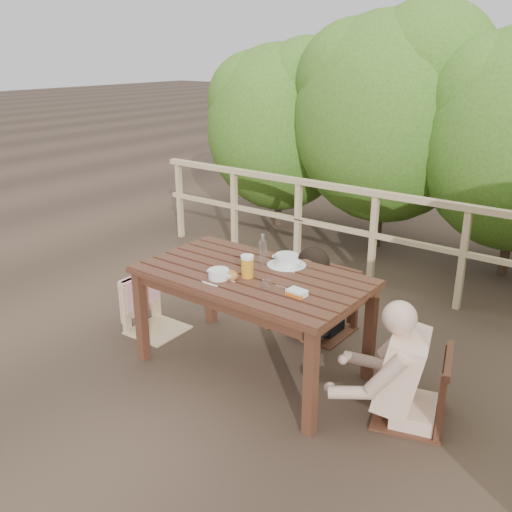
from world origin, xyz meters
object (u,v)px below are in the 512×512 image
Objects in this scene: bread_roll at (230,275)px; soup_far at (287,261)px; chair_far at (321,276)px; butter_tub at (297,294)px; beer_glass at (247,267)px; tumbler at (267,285)px; chair_right at (415,355)px; bottle at (263,251)px; diner_right at (423,327)px; woman at (323,265)px; soup_near at (219,275)px; chair_left at (155,283)px; table at (252,323)px.

soup_far is at bearing 69.87° from bread_roll.
chair_far is 1.07m from butter_tub.
chair_far is 7.97× the size of butter_tub.
chair_far is 5.77× the size of beer_glass.
soup_far is 2.27× the size of butter_tub.
tumbler is at bearing -167.61° from butter_tub.
chair_right is 1.31m from bottle.
tumbler is (-0.99, -0.30, 0.13)m from diner_right.
bottle is at bearing 130.28° from tumbler.
bread_roll is 0.32m from tumbler.
bread_roll is 0.14m from beer_glass.
woman is at bearing 84.94° from beer_glass.
soup_near reaches higher than bread_roll.
woman is at bearing 90.48° from chair_far.
chair_left is at bearing -164.66° from soup_far.
diner_right is 1.25m from beer_glass.
beer_glass is at bearing 85.42° from woman.
soup_far is at bearing 108.00° from tumbler.
chair_left is 1.22m from soup_far.
chair_far is 3.98× the size of bottle.
diner_right reaches higher than butter_tub.
diner_right is at bearing 16.67° from tumbler.
diner_right reaches higher than soup_near.
chair_right is 3.77× the size of soup_near.
soup_near reaches higher than table.
soup_near is (-0.23, -1.05, 0.30)m from chair_far.
woman is 1.11m from soup_near.
diner_right is 1.42m from soup_near.
chair_far reaches higher than chair_left.
table is at bearing 70.03° from bread_roll.
butter_tub is (0.46, -0.06, -0.06)m from beer_glass.
soup_near reaches higher than butter_tub.
chair_far is at bearing 98.70° from tumbler.
butter_tub is (0.48, -0.14, 0.41)m from table.
chair_far reaches higher than soup_far.
butter_tub is (0.37, -0.98, 0.18)m from woman.
butter_tub is (0.22, 0.03, -0.01)m from tumbler.
chair_right reaches higher than butter_tub.
diner_right is at bearing 6.12° from table.
soup_far is at bearing 69.78° from table.
chair_left is at bearing 170.84° from bread_roll.
chair_right is at bearing -31.42° from chair_far.
woman reaches higher than soup_near.
chair_far reaches higher than butter_tub.
soup_far is at bearing -76.41° from chair_left.
beer_glass is at bearing 44.78° from soup_near.
soup_near is at bearing -119.09° from table.
chair_right is (2.23, 0.15, 0.02)m from chair_left.
diner_right is (1.14, -0.71, 0.07)m from woman.
soup_near is 0.85× the size of soup_far.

